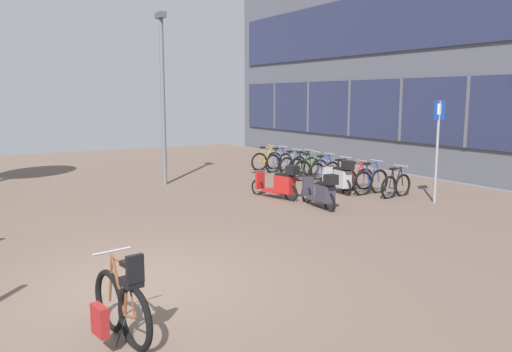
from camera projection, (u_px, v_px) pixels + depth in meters
ground at (221, 269)px, 8.65m from camera, size 21.00×40.00×0.13m
bicycle_foreground at (121, 306)px, 6.03m from camera, size 0.62×1.43×1.15m
bicycle_rack_00 at (396, 186)px, 14.59m from camera, size 1.28×0.48×0.93m
bicycle_rack_01 at (371, 182)px, 15.07m from camera, size 1.41×0.48×1.02m
bicycle_rack_02 at (356, 179)px, 15.74m from camera, size 1.29×0.48×0.94m
bicycle_rack_03 at (341, 176)px, 16.37m from camera, size 1.29×0.48×0.96m
bicycle_rack_04 at (324, 172)px, 16.93m from camera, size 1.41×0.48×1.02m
bicycle_rack_05 at (311, 170)px, 17.55m from camera, size 1.43×0.48×1.01m
bicycle_rack_06 at (304, 167)px, 18.29m from camera, size 1.36×0.48×1.00m
bicycle_rack_07 at (293, 165)px, 18.93m from camera, size 1.32×0.48×0.95m
bicycle_rack_08 at (279, 163)px, 19.48m from camera, size 1.36×0.48×1.00m
bicycle_rack_09 at (267, 161)px, 20.05m from camera, size 1.38×0.48×0.98m
scooter_near at (340, 178)px, 15.16m from camera, size 0.57×1.64×1.03m
scooter_mid at (322, 192)px, 13.13m from camera, size 0.58×1.68×0.95m
scooter_far at (281, 183)px, 14.31m from camera, size 0.75×1.71×1.00m
parking_sign at (438, 141)px, 13.63m from camera, size 0.40×0.07×2.72m
lamp_post at (163, 90)px, 16.31m from camera, size 0.20×0.52×5.40m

